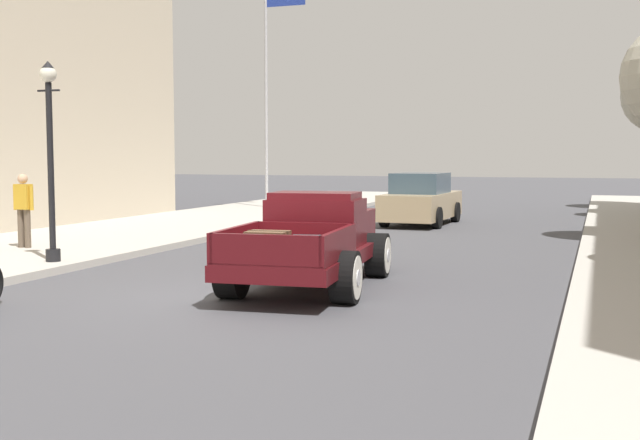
{
  "coord_description": "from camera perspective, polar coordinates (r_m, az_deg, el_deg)",
  "views": [
    {
      "loc": [
        4.91,
        -10.93,
        2.2
      ],
      "look_at": [
        -0.01,
        2.8,
        1.0
      ],
      "focal_mm": 43.98,
      "sensor_mm": 36.0,
      "label": 1
    }
  ],
  "objects": [
    {
      "name": "car_background_tan",
      "position": [
        25.22,
        7.37,
        1.42
      ],
      "size": [
        1.99,
        4.36,
        1.65
      ],
      "color": "tan",
      "rests_on": "ground"
    },
    {
      "name": "street_lamp_near",
      "position": [
        15.96,
        -19.04,
        5.11
      ],
      "size": [
        0.5,
        0.32,
        3.85
      ],
      "color": "black",
      "rests_on": "sidewalk_left"
    },
    {
      "name": "hotrod_truck_maroon",
      "position": [
        13.36,
        -0.41,
        -1.51
      ],
      "size": [
        2.48,
        5.04,
        1.58
      ],
      "color": "#510F14",
      "rests_on": "ground"
    },
    {
      "name": "ground_plane",
      "position": [
        12.18,
        -4.41,
        -5.72
      ],
      "size": [
        140.0,
        140.0,
        0.0
      ],
      "primitive_type": "plane",
      "color": "#47474C"
    },
    {
      "name": "flagpole",
      "position": [
        31.47,
        -3.57,
        11.22
      ],
      "size": [
        1.74,
        0.16,
        9.16
      ],
      "color": "#B2B2B7",
      "rests_on": "sidewalk_left"
    },
    {
      "name": "pedestrian_sidewalk_left",
      "position": [
        18.62,
        -20.76,
        0.97
      ],
      "size": [
        0.53,
        0.22,
        1.65
      ],
      "color": "brown",
      "rests_on": "sidewalk_left"
    }
  ]
}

